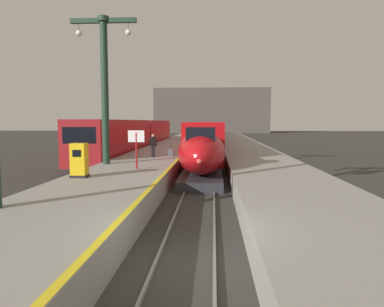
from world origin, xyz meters
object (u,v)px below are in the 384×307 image
at_px(regional_train_adjacent, 138,135).
at_px(passenger_near_edge, 153,144).
at_px(station_column_mid, 105,76).
at_px(ticket_machine_yellow, 79,162).
at_px(departure_info_board, 136,142).
at_px(rolling_suitcase, 170,153).
at_px(highspeed_train_main, 209,132).

distance_m(regional_train_adjacent, passenger_near_edge, 15.89).
bearing_deg(passenger_near_edge, regional_train_adjacent, 106.05).
xyz_separation_m(station_column_mid, ticket_machine_yellow, (0.35, -5.30, -4.61)).
bearing_deg(departure_info_board, passenger_near_edge, 91.61).
bearing_deg(rolling_suitcase, passenger_near_edge, -158.20).
distance_m(passenger_near_edge, departure_info_board, 6.44).
bearing_deg(regional_train_adjacent, passenger_near_edge, -73.95).
bearing_deg(rolling_suitcase, regional_train_adjacent, 110.75).
bearing_deg(passenger_near_edge, departure_info_board, -88.39).
height_order(regional_train_adjacent, departure_info_board, regional_train_adjacent).
bearing_deg(rolling_suitcase, ticket_machine_yellow, -106.98).
bearing_deg(station_column_mid, passenger_near_edge, 62.52).
distance_m(regional_train_adjacent, departure_info_board, 22.17).
distance_m(highspeed_train_main, departure_info_board, 35.60).
xyz_separation_m(highspeed_train_main, ticket_machine_yellow, (-5.55, -38.52, -0.18)).
bearing_deg(passenger_near_edge, ticket_machine_yellow, -100.97).
distance_m(station_column_mid, departure_info_board, 5.02).
relative_size(highspeed_train_main, rolling_suitcase, 77.23).
distance_m(highspeed_train_main, ticket_machine_yellow, 38.92).
xyz_separation_m(ticket_machine_yellow, departure_info_board, (2.03, 3.10, 0.77)).
xyz_separation_m(passenger_near_edge, rolling_suitcase, (1.21, 0.48, -0.69)).
relative_size(regional_train_adjacent, passenger_near_edge, 21.66).
height_order(regional_train_adjacent, rolling_suitcase, regional_train_adjacent).
height_order(station_column_mid, departure_info_board, station_column_mid).
height_order(regional_train_adjacent, station_column_mid, station_column_mid).
height_order(highspeed_train_main, passenger_near_edge, highspeed_train_main).
relative_size(regional_train_adjacent, departure_info_board, 17.26).
distance_m(rolling_suitcase, departure_info_board, 7.08).
relative_size(highspeed_train_main, ticket_machine_yellow, 47.40).
bearing_deg(departure_info_board, ticket_machine_yellow, -123.19).
distance_m(regional_train_adjacent, rolling_suitcase, 15.83).
xyz_separation_m(regional_train_adjacent, departure_info_board, (4.58, -21.69, 0.43)).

